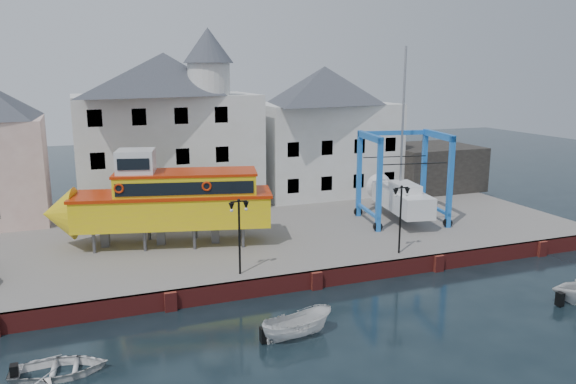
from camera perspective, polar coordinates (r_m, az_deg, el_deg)
name	(u,v)px	position (r m, az deg, el deg)	size (l,w,h in m)	color
ground	(316,289)	(31.58, 2.86, -9.80)	(140.00, 140.00, 0.00)	black
hardstanding	(256,229)	(41.18, -3.29, -3.76)	(44.00, 22.00, 1.00)	slate
quay_wall	(315,280)	(31.48, 2.79, -8.89)	(44.00, 0.47, 1.00)	maroon
building_white_main	(168,128)	(45.92, -12.06, 6.36)	(14.00, 8.30, 14.00)	white
building_white_right	(324,130)	(50.56, 3.67, 6.27)	(12.00, 8.00, 11.20)	white
shed_dark	(429,167)	(54.26, 14.18, 2.50)	(8.00, 7.00, 4.00)	black
lamp_post_left	(239,217)	(30.04, -5.00, -2.59)	(1.12, 0.32, 4.20)	black
lamp_post_right	(401,202)	(34.05, 11.41, -1.02)	(1.12, 0.32, 4.20)	black
tour_boat	(160,201)	(36.00, -12.90, -0.85)	(14.41, 6.50, 6.11)	#59595E
travel_lift	(398,191)	(42.26, 11.13, 0.07)	(6.51, 8.52, 12.52)	blue
motorboat_a	(297,337)	(26.30, 0.93, -14.53)	(1.32, 3.52, 1.36)	silver
motorboat_d	(60,375)	(25.17, -22.15, -16.81)	(2.65, 3.71, 0.77)	silver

